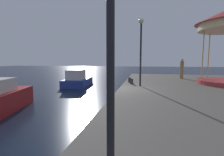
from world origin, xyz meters
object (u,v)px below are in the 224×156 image
Objects in this scene: bollard_south at (130,80)px; person_near_carousel at (182,69)px; lamp_post_mid_promenade at (141,41)px; motorboat_blue at (77,80)px; bollard_north at (132,81)px.

person_near_carousel reaches higher than bollard_south.
bollard_south is at bearing -141.48° from person_near_carousel.
person_near_carousel is (3.91, 5.58, -2.22)m from lamp_post_mid_promenade.
person_near_carousel reaches higher than motorboat_blue.
bollard_south is at bearing -22.82° from motorboat_blue.
motorboat_blue is at bearing -171.74° from person_near_carousel.
motorboat_blue is 0.98× the size of lamp_post_mid_promenade.
motorboat_blue is 6.59m from bollard_north.
lamp_post_mid_promenade is 11.55× the size of bollard_north.
bollard_north and bollard_south have the same top height.
person_near_carousel is (4.57, 4.72, 0.71)m from bollard_north.
lamp_post_mid_promenade reaches higher than motorboat_blue.
motorboat_blue is 10.47m from person_near_carousel.
person_near_carousel is at bearing 38.52° from bollard_south.
bollard_north is at bearing 127.61° from lamp_post_mid_promenade.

